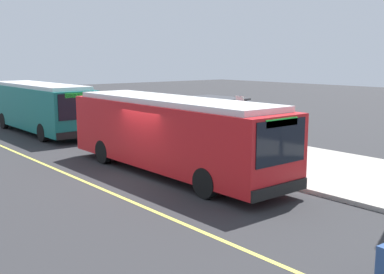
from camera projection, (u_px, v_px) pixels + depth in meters
ground_plane at (147, 176)px, 17.98m from camera, size 120.00×120.00×0.00m
sidewalk_curb at (256, 154)px, 21.74m from camera, size 44.00×6.40×0.15m
lane_stripe_center at (95, 186)px, 16.60m from camera, size 36.00×0.14×0.01m
transit_bus_main at (171, 132)px, 18.20m from camera, size 10.95×2.64×2.95m
transit_bus_second at (40, 106)px, 28.34m from camera, size 10.40×2.65×2.95m
bus_shelter at (216, 112)px, 22.60m from camera, size 2.90×1.60×2.48m
waiting_bench at (220, 138)px, 22.80m from camera, size 1.60×0.48×0.95m
route_sign_post at (239, 120)px, 19.24m from camera, size 0.44×0.08×2.80m
pedestrian_commuter at (198, 134)px, 21.03m from camera, size 0.24×0.40×1.69m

